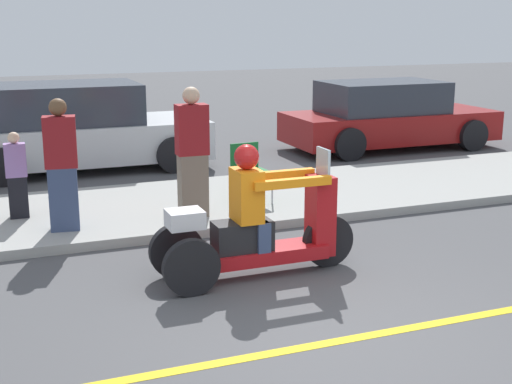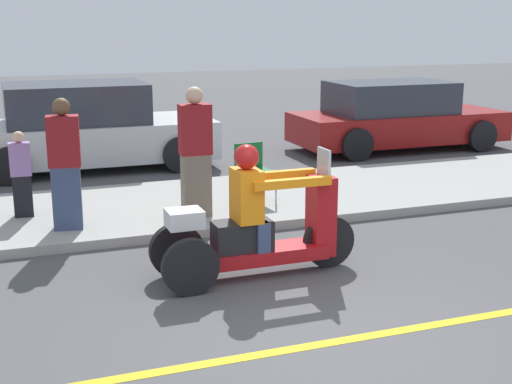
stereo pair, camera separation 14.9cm
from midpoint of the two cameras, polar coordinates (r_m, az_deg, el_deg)
ground_plane at (r=6.26m, az=6.35°, el=-11.72°), size 60.00×60.00×0.00m
lane_stripe at (r=6.21m, az=5.30°, el=-11.90°), size 24.00×0.12×0.01m
sidewalk_strip at (r=10.28m, az=-5.62°, el=-1.04°), size 28.00×2.80×0.12m
motorcycle_trike at (r=7.50m, az=-0.60°, el=-3.00°), size 2.23×0.66×1.43m
spectator_far_back at (r=9.32m, az=-5.57°, el=2.97°), size 0.41×0.25×1.71m
spectator_near_curb at (r=9.01m, az=-15.74°, el=1.89°), size 0.42×0.28×1.63m
spectator_end_of_line at (r=9.79m, az=-19.02°, el=1.16°), size 0.28×0.17×1.14m
folding_chair_curbside at (r=10.14m, az=-1.06°, el=2.10°), size 0.50×0.50×0.82m
parked_car_lot_left at (r=13.24m, az=-14.33°, el=4.90°), size 4.41×2.09×1.55m
parked_car_lot_right at (r=15.11m, az=10.20°, el=5.94°), size 4.41×1.94×1.40m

